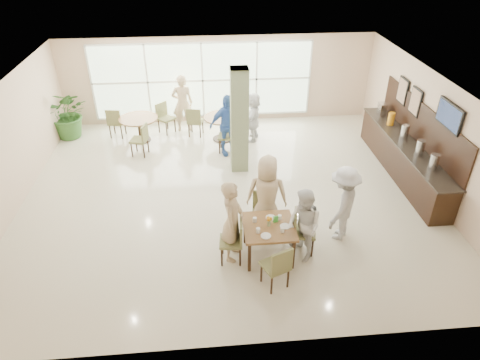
{
  "coord_description": "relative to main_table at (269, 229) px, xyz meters",
  "views": [
    {
      "loc": [
        -0.5,
        -8.97,
        5.96
      ],
      "look_at": [
        0.2,
        -1.2,
        1.1
      ],
      "focal_mm": 32.0,
      "sensor_mm": 36.0,
      "label": 1
    }
  ],
  "objects": [
    {
      "name": "ground",
      "position": [
        -0.66,
        2.39,
        -0.66
      ],
      "size": [
        10.0,
        10.0,
        0.0
      ],
      "primitive_type": "plane",
      "color": "beige",
      "rests_on": "ground"
    },
    {
      "name": "column",
      "position": [
        -0.26,
        3.59,
        0.74
      ],
      "size": [
        0.45,
        0.45,
        2.8
      ],
      "primitive_type": "cube",
      "color": "#6B7451",
      "rests_on": "ground"
    },
    {
      "name": "adult_standing",
      "position": [
        -1.83,
        6.18,
        0.25
      ],
      "size": [
        0.7,
        0.49,
        1.83
      ],
      "primitive_type": "imported",
      "rotation": [
        0.0,
        0.0,
        3.21
      ],
      "color": "tan",
      "rests_on": "ground"
    },
    {
      "name": "framed_art_a",
      "position": [
        4.28,
        3.39,
        1.19
      ],
      "size": [
        0.05,
        0.55,
        0.7
      ],
      "color": "black",
      "rests_on": "ground"
    },
    {
      "name": "teen_left",
      "position": [
        -0.72,
        0.04,
        0.22
      ],
      "size": [
        0.59,
        0.74,
        1.76
      ],
      "primitive_type": "imported",
      "rotation": [
        0.0,
        0.0,
        1.27
      ],
      "color": "tan",
      "rests_on": "ground"
    },
    {
      "name": "teen_right",
      "position": [
        0.67,
        -0.1,
        0.12
      ],
      "size": [
        0.8,
        0.91,
        1.57
      ],
      "primitive_type": "imported",
      "rotation": [
        0.0,
        0.0,
        -1.26
      ],
      "color": "white",
      "rests_on": "ground"
    },
    {
      "name": "wall_tv",
      "position": [
        4.27,
        1.79,
        1.49
      ],
      "size": [
        0.06,
        1.0,
        0.58
      ],
      "color": "black",
      "rests_on": "ground"
    },
    {
      "name": "room_shell",
      "position": [
        -0.66,
        2.39,
        1.04
      ],
      "size": [
        10.0,
        10.0,
        10.0
      ],
      "color": "white",
      "rests_on": "ground"
    },
    {
      "name": "adult_b",
      "position": [
        0.31,
        5.32,
        0.09
      ],
      "size": [
        1.03,
        1.51,
        1.5
      ],
      "primitive_type": "imported",
      "rotation": [
        0.0,
        0.0,
        -1.91
      ],
      "color": "white",
      "rests_on": "ground"
    },
    {
      "name": "round_table_right",
      "position": [
        -0.62,
        5.41,
        -0.09
      ],
      "size": [
        1.12,
        1.12,
        0.75
      ],
      "color": "brown",
      "rests_on": "ground"
    },
    {
      "name": "teen_far",
      "position": [
        0.08,
        0.85,
        0.24
      ],
      "size": [
        0.96,
        0.64,
        1.82
      ],
      "primitive_type": "imported",
      "rotation": [
        0.0,
        0.0,
        2.95
      ],
      "color": "tan",
      "rests_on": "ground"
    },
    {
      "name": "window_bank",
      "position": [
        -1.16,
        6.85,
        0.74
      ],
      "size": [
        7.0,
        0.04,
        7.0
      ],
      "color": "silver",
      "rests_on": "ground"
    },
    {
      "name": "main_table",
      "position": [
        0.0,
        0.0,
        0.0
      ],
      "size": [
        1.01,
        1.01,
        0.75
      ],
      "color": "brown",
      "rests_on": "ground"
    },
    {
      "name": "chairs_table_right",
      "position": [
        -0.6,
        5.39,
        -0.19
      ],
      "size": [
        2.24,
        1.75,
        0.95
      ],
      "color": "#636738",
      "rests_on": "ground"
    },
    {
      "name": "tabletop_clutter",
      "position": [
        0.03,
        -0.01,
        0.15
      ],
      "size": [
        0.72,
        0.77,
        0.21
      ],
      "color": "white",
      "rests_on": "main_table"
    },
    {
      "name": "chairs_table_left",
      "position": [
        -3.1,
        5.53,
        -0.19
      ],
      "size": [
        2.1,
        2.04,
        0.95
      ],
      "color": "#636738",
      "rests_on": "ground"
    },
    {
      "name": "framed_art_b",
      "position": [
        4.28,
        4.19,
        1.19
      ],
      "size": [
        0.05,
        0.55,
        0.7
      ],
      "color": "black",
      "rests_on": "ground"
    },
    {
      "name": "chairs_main_table",
      "position": [
        -0.0,
        -0.02,
        -0.19
      ],
      "size": [
        2.02,
        2.13,
        0.95
      ],
      "color": "#636738",
      "rests_on": "ground"
    },
    {
      "name": "round_table_left",
      "position": [
        -3.15,
        5.55,
        -0.08
      ],
      "size": [
        1.17,
        1.17,
        0.75
      ],
      "color": "brown",
      "rests_on": "ground"
    },
    {
      "name": "teen_standing",
      "position": [
        1.62,
        0.47,
        0.18
      ],
      "size": [
        1.16,
        1.26,
        1.7
      ],
      "primitive_type": "imported",
      "rotation": [
        0.0,
        0.0,
        -2.2
      ],
      "color": "#B4B4B7",
      "rests_on": "ground"
    },
    {
      "name": "adult_a",
      "position": [
        -0.53,
        4.47,
        0.23
      ],
      "size": [
        1.18,
        0.89,
        1.79
      ],
      "primitive_type": "imported",
      "rotation": [
        0.0,
        0.0,
        0.31
      ],
      "color": "#3F6BBD",
      "rests_on": "ground"
    },
    {
      "name": "potted_plant",
      "position": [
        -5.31,
        6.01,
        0.11
      ],
      "size": [
        1.51,
        1.51,
        1.55
      ],
      "primitive_type": "imported",
      "rotation": [
        0.0,
        0.0,
        -0.08
      ],
      "color": "#326428",
      "rests_on": "ground"
    },
    {
      "name": "buffet_counter",
      "position": [
        4.04,
        2.89,
        -0.11
      ],
      "size": [
        0.64,
        4.7,
        1.95
      ],
      "color": "black",
      "rests_on": "ground"
    }
  ]
}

